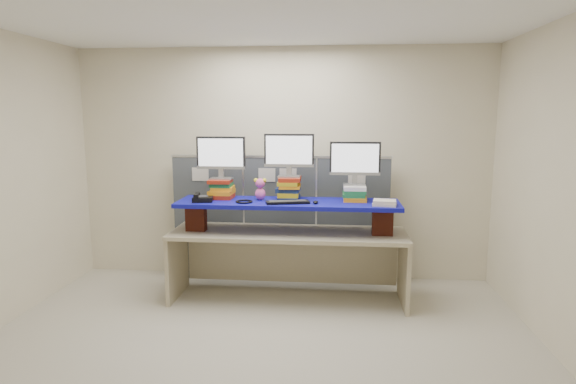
# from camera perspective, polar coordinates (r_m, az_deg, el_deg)

# --- Properties ---
(room) EXTENTS (5.00, 4.00, 2.80)m
(room) POSITION_cam_1_polar(r_m,az_deg,el_deg) (3.91, -3.84, 0.27)
(room) COLOR beige
(room) RESTS_ON ground
(cubicle_partition) EXTENTS (2.60, 0.06, 1.53)m
(cubicle_partition) POSITION_cam_1_polar(r_m,az_deg,el_deg) (5.76, -0.96, -3.19)
(cubicle_partition) COLOR #40464B
(cubicle_partition) RESTS_ON ground
(desk) EXTENTS (2.52, 0.75, 0.76)m
(desk) POSITION_cam_1_polar(r_m,az_deg,el_deg) (5.20, 0.00, -6.36)
(desk) COLOR #B9AD8D
(desk) RESTS_ON ground
(brick_pier_left) EXTENTS (0.21, 0.12, 0.29)m
(brick_pier_left) POSITION_cam_1_polar(r_m,az_deg,el_deg) (5.27, -10.83, -2.99)
(brick_pier_left) COLOR maroon
(brick_pier_left) RESTS_ON desk
(brick_pier_right) EXTENTS (0.21, 0.12, 0.29)m
(brick_pier_right) POSITION_cam_1_polar(r_m,az_deg,el_deg) (5.08, 11.13, -3.45)
(brick_pier_right) COLOR maroon
(brick_pier_right) RESTS_ON desk
(blue_board) EXTENTS (2.35, 0.60, 0.04)m
(blue_board) POSITION_cam_1_polar(r_m,az_deg,el_deg) (5.10, -0.00, -1.35)
(blue_board) COLOR #0C0F98
(blue_board) RESTS_ON brick_pier_left
(book_stack_left) EXTENTS (0.27, 0.30, 0.21)m
(book_stack_left) POSITION_cam_1_polar(r_m,az_deg,el_deg) (5.32, -7.87, 0.36)
(book_stack_left) COLOR maroon
(book_stack_left) RESTS_ON blue_board
(book_stack_center) EXTENTS (0.26, 0.31, 0.24)m
(book_stack_center) POSITION_cam_1_polar(r_m,az_deg,el_deg) (5.19, 0.10, 0.46)
(book_stack_center) COLOR navy
(book_stack_center) RESTS_ON blue_board
(book_stack_right) EXTENTS (0.25, 0.31, 0.16)m
(book_stack_right) POSITION_cam_1_polar(r_m,az_deg,el_deg) (5.18, 7.89, -0.15)
(book_stack_right) COLOR orange
(book_stack_right) RESTS_ON blue_board
(monitor_left) EXTENTS (0.53, 0.15, 0.46)m
(monitor_left) POSITION_cam_1_polar(r_m,az_deg,el_deg) (5.27, -7.95, 4.35)
(monitor_left) COLOR #9A9B9F
(monitor_left) RESTS_ON book_stack_left
(monitor_center) EXTENTS (0.53, 0.15, 0.46)m
(monitor_center) POSITION_cam_1_polar(r_m,az_deg,el_deg) (5.15, 0.13, 4.68)
(monitor_center) COLOR #9A9B9F
(monitor_center) RESTS_ON book_stack_center
(monitor_right) EXTENTS (0.53, 0.15, 0.46)m
(monitor_right) POSITION_cam_1_polar(r_m,az_deg,el_deg) (5.13, 7.94, 3.68)
(monitor_right) COLOR #9A9B9F
(monitor_right) RESTS_ON book_stack_right
(keyboard) EXTENTS (0.47, 0.26, 0.03)m
(keyboard) POSITION_cam_1_polar(r_m,az_deg,el_deg) (4.97, -0.04, -1.20)
(keyboard) COLOR black
(keyboard) RESTS_ON blue_board
(mouse) EXTENTS (0.07, 0.11, 0.03)m
(mouse) POSITION_cam_1_polar(r_m,az_deg,el_deg) (4.96, 3.29, -1.21)
(mouse) COLOR black
(mouse) RESTS_ON blue_board
(desk_phone) EXTENTS (0.23, 0.21, 0.09)m
(desk_phone) POSITION_cam_1_polar(r_m,az_deg,el_deg) (5.15, -10.15, -0.77)
(desk_phone) COLOR black
(desk_phone) RESTS_ON blue_board
(headset) EXTENTS (0.20, 0.20, 0.02)m
(headset) POSITION_cam_1_polar(r_m,az_deg,el_deg) (5.05, -5.22, -1.13)
(headset) COLOR black
(headset) RESTS_ON blue_board
(plush_toy) EXTENTS (0.14, 0.10, 0.24)m
(plush_toy) POSITION_cam_1_polar(r_m,az_deg,el_deg) (5.16, -3.31, 0.37)
(plush_toy) COLOR #EA59AA
(plush_toy) RESTS_ON blue_board
(binder_stack) EXTENTS (0.26, 0.22, 0.06)m
(binder_stack) POSITION_cam_1_polar(r_m,az_deg,el_deg) (4.95, 11.38, -1.26)
(binder_stack) COLOR silver
(binder_stack) RESTS_ON blue_board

